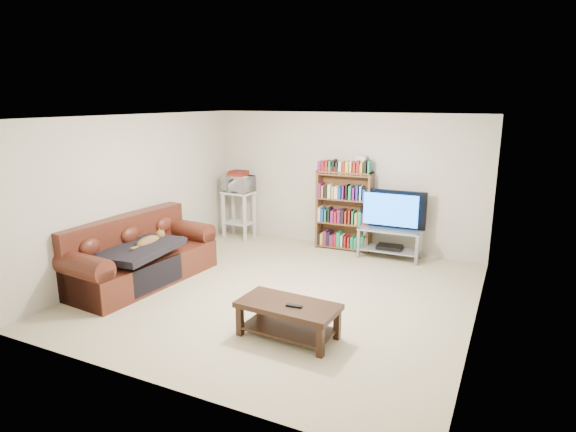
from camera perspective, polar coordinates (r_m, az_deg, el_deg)
The scene contains 19 objects.
floor at distance 6.78m, azimuth -0.72°, elevation -9.06°, with size 5.00×5.00×0.00m, color beige.
ceiling at distance 6.25m, azimuth -0.78°, elevation 11.67°, with size 5.00×5.00×0.00m, color white.
wall_back at distance 8.68m, azimuth 6.66°, elevation 4.18°, with size 5.00×5.00×0.00m, color beige.
wall_front at distance 4.40m, azimuth -15.51°, elevation -5.67°, with size 5.00×5.00×0.00m, color beige.
wall_left at distance 7.83m, azimuth -17.38°, elevation 2.61°, with size 5.00×5.00×0.00m, color beige.
wall_right at distance 5.78m, azimuth 22.05°, elevation -1.58°, with size 5.00×5.00×0.00m, color beige.
sofa at distance 7.43m, azimuth -17.35°, elevation -4.89°, with size 1.14×2.30×0.95m.
blanket at distance 7.13m, azimuth -17.36°, elevation -3.78°, with size 0.86×1.11×0.10m, color black.
cat at distance 7.25m, azimuth -16.21°, elevation -2.93°, with size 0.24×0.61×0.18m, color brown, non-canonical shape.
coffee_table at distance 5.49m, azimuth 0.02°, elevation -11.49°, with size 1.15×0.62×0.41m.
remote at distance 5.35m, azimuth 0.73°, elevation -10.61°, with size 0.18×0.05×0.02m, color black.
tv_stand at distance 8.26m, azimuth 11.99°, elevation -2.59°, with size 1.04×0.48×0.51m.
television at distance 8.14m, azimuth 12.16°, elevation 0.69°, with size 1.11×0.15×0.64m, color black.
dvd_player at distance 8.31m, azimuth 11.94°, elevation -3.63°, with size 0.41×0.29×0.06m, color black.
bookshelf at distance 8.56m, azimuth 6.65°, elevation 0.78°, with size 0.99×0.35×1.40m.
shelf_clutter at distance 8.40m, azimuth 7.47°, elevation 5.96°, with size 0.72×0.25×0.28m.
microwave_stand at distance 9.27m, azimuth -5.86°, elevation 0.91°, with size 0.58×0.44×0.91m.
microwave at distance 9.18m, azimuth -5.93°, elevation 3.84°, with size 0.56×0.38×0.31m, color silver.
game_boxes at distance 9.15m, azimuth -5.96°, elevation 4.95°, with size 0.33×0.29×0.05m, color maroon.
Camera 1 is at (2.79, -5.59, 2.62)m, focal length 30.00 mm.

